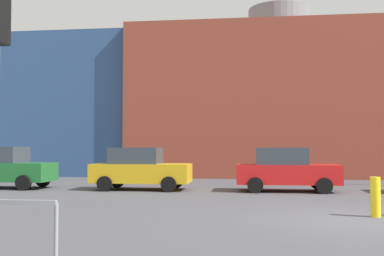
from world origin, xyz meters
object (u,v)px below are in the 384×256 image
object	(u,v)px
parked_car_0	(3,168)
parked_car_1	(140,169)
parked_car_2	(286,170)
bollard_yellow_0	(375,197)

from	to	relation	value
parked_car_0	parked_car_1	distance (m)	5.83
parked_car_0	parked_car_2	size ratio (longest dim) A/B	1.03
parked_car_0	parked_car_2	world-z (taller)	parked_car_0
parked_car_0	parked_car_2	bearing A→B (deg)	-0.00
bollard_yellow_0	parked_car_0	bearing A→B (deg)	153.63
parked_car_0	parked_car_1	world-z (taller)	parked_car_0
parked_car_1	bollard_yellow_0	world-z (taller)	parked_car_1
parked_car_0	parked_car_2	distance (m)	11.59
parked_car_1	parked_car_2	world-z (taller)	parked_car_1
bollard_yellow_0	parked_car_2	bearing A→B (deg)	104.12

